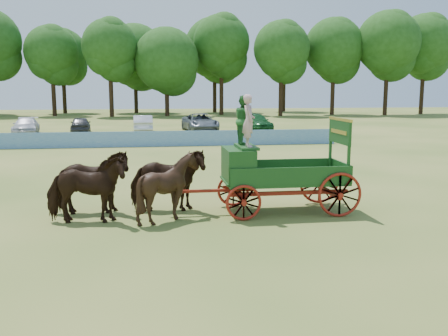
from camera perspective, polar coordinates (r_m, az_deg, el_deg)
ground at (r=16.49m, az=-4.75°, el=-4.71°), size 160.00×160.00×0.00m
horse_lead_left at (r=15.08m, az=-15.49°, el=-2.38°), size 2.47×1.25×2.03m
horse_lead_right at (r=16.15m, az=-15.02°, el=-1.61°), size 2.44×1.17×2.03m
horse_wheel_left at (r=14.97m, az=-6.33°, el=-2.18°), size 1.99×1.80×2.03m
horse_wheel_right at (r=16.05m, az=-6.47°, el=-1.42°), size 2.44×1.19×2.03m
farm_dray at (r=15.80m, az=4.33°, el=0.77°), size 6.00×2.00×3.74m
sponsor_banner at (r=34.15m, az=-8.40°, el=3.31°), size 26.00×0.08×1.05m
parked_cars at (r=46.01m, az=-15.24°, el=4.84°), size 36.91×6.28×1.61m
treeline at (r=75.53m, az=-9.30°, el=13.43°), size 92.08×21.53×15.14m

